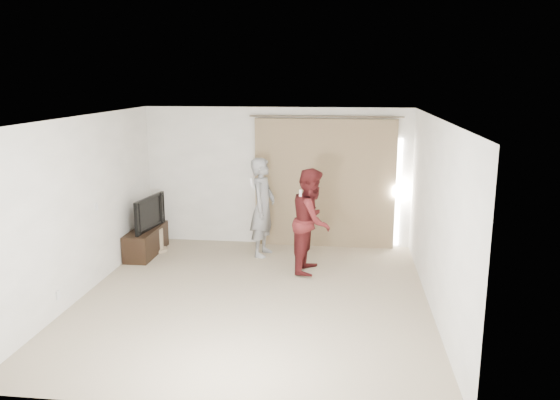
% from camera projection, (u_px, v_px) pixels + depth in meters
% --- Properties ---
extents(floor, '(5.50, 5.50, 0.00)m').
position_uv_depth(floor, '(253.00, 298.00, 7.91)').
color(floor, tan).
rests_on(floor, ground).
extents(wall_back, '(5.00, 0.04, 2.60)m').
position_uv_depth(wall_back, '(277.00, 177.00, 10.29)').
color(wall_back, white).
rests_on(wall_back, ground).
extents(wall_left, '(0.04, 5.50, 2.60)m').
position_uv_depth(wall_left, '(83.00, 207.00, 7.92)').
color(wall_left, white).
rests_on(wall_left, ground).
extents(ceiling, '(5.00, 5.50, 0.01)m').
position_uv_depth(ceiling, '(251.00, 118.00, 7.34)').
color(ceiling, white).
rests_on(ceiling, wall_back).
extents(curtain, '(2.80, 0.11, 2.46)m').
position_uv_depth(curtain, '(325.00, 184.00, 10.13)').
color(curtain, '#8F7A58').
rests_on(curtain, ground).
extents(tv_console, '(0.43, 1.23, 0.47)m').
position_uv_depth(tv_console, '(146.00, 241.00, 9.85)').
color(tv_console, black).
rests_on(tv_console, ground).
extents(tv, '(0.27, 1.04, 0.60)m').
position_uv_depth(tv, '(145.00, 213.00, 9.73)').
color(tv, black).
rests_on(tv, tv_console).
extents(scratching_post, '(0.32, 0.32, 0.43)m').
position_uv_depth(scratching_post, '(159.00, 242.00, 10.02)').
color(scratching_post, tan).
rests_on(scratching_post, ground).
extents(person_man, '(0.53, 0.71, 1.76)m').
position_uv_depth(person_man, '(263.00, 207.00, 9.67)').
color(person_man, gray).
rests_on(person_man, ground).
extents(person_woman, '(0.75, 0.91, 1.72)m').
position_uv_depth(person_woman, '(312.00, 221.00, 8.86)').
color(person_woman, '#511718').
rests_on(person_woman, ground).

